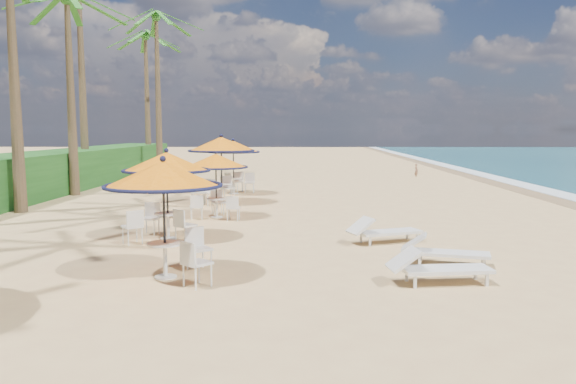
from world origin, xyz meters
name	(u,v)px	position (x,y,z in m)	size (l,w,h in m)	color
ground	(402,276)	(0.00, 0.00, 0.00)	(160.00, 160.00, 0.00)	tan
scrub_hedge	(8,179)	(-13.50, 11.00, 0.90)	(3.00, 40.00, 1.80)	#194716
station_0	(167,185)	(-4.48, -0.22, 1.78)	(2.23, 2.23, 2.33)	black
station_1	(165,173)	(-5.44, 3.53, 1.72)	(2.25, 2.25, 2.35)	black
station_2	(216,169)	(-4.69, 7.14, 1.57)	(2.06, 2.06, 2.15)	black
station_3	(220,153)	(-5.09, 10.71, 1.94)	(2.55, 2.55, 2.66)	black
station_4	(234,153)	(-4.92, 13.94, 1.78)	(2.33, 2.36, 2.43)	black
lounger_near	(436,267)	(0.51, -0.55, 0.32)	(1.95, 0.83, 0.68)	silver
lounger_mid	(442,251)	(0.99, 0.95, 0.30)	(1.88, 0.99, 0.64)	silver
lounger_far	(382,231)	(0.06, 3.17, 0.32)	(1.97, 1.23, 0.68)	silver
palm_4	(67,10)	(-11.78, 13.23, 7.77)	(5.00, 5.00, 8.53)	brown
palm_6	(156,26)	(-10.63, 23.34, 8.91)	(5.00, 5.00, 9.74)	brown
palm_7	(146,44)	(-12.44, 27.46, 8.48)	(5.00, 5.00, 9.29)	brown
person	(416,170)	(4.89, 22.97, 0.42)	(0.31, 0.20, 0.85)	#97674D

